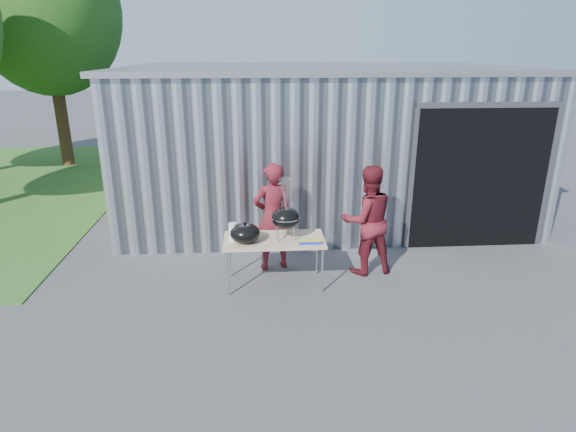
{
  "coord_description": "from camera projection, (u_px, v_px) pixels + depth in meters",
  "views": [
    {
      "loc": [
        -0.65,
        -6.27,
        3.41
      ],
      "look_at": [
        -0.18,
        0.56,
        1.05
      ],
      "focal_mm": 30.0,
      "sensor_mm": 36.0,
      "label": 1
    }
  ],
  "objects": [
    {
      "name": "building",
      "position": [
        323.0,
        137.0,
        10.95
      ],
      "size": [
        8.2,
        6.2,
        3.1
      ],
      "color": "silver",
      "rests_on": "ground"
    },
    {
      "name": "folding_table",
      "position": [
        274.0,
        241.0,
        7.18
      ],
      "size": [
        1.5,
        0.75,
        0.75
      ],
      "color": "tan",
      "rests_on": "ground"
    },
    {
      "name": "white_tub",
      "position": [
        237.0,
        232.0,
        7.3
      ],
      "size": [
        0.2,
        0.15,
        0.1
      ],
      "primitive_type": "cube",
      "color": "white",
      "rests_on": "folding_table"
    },
    {
      "name": "person_cook",
      "position": [
        273.0,
        217.0,
        7.7
      ],
      "size": [
        0.74,
        0.59,
        1.77
      ],
      "primitive_type": "imported",
      "rotation": [
        0.0,
        0.0,
        3.42
      ],
      "color": "maroon",
      "rests_on": "ground"
    },
    {
      "name": "person_bystander",
      "position": [
        367.0,
        220.0,
        7.57
      ],
      "size": [
        0.96,
        0.8,
        1.76
      ],
      "primitive_type": "imported",
      "rotation": [
        0.0,
        0.0,
        3.31
      ],
      "color": "maroon",
      "rests_on": "ground"
    },
    {
      "name": "paper_towels",
      "position": [
        233.0,
        232.0,
        7.04
      ],
      "size": [
        0.12,
        0.12,
        0.28
      ],
      "primitive_type": "cylinder",
      "color": "white",
      "rests_on": "folding_table"
    },
    {
      "name": "foil_box",
      "position": [
        310.0,
        242.0,
        6.96
      ],
      "size": [
        0.32,
        0.05,
        0.06
      ],
      "color": "#1A30AC",
      "rests_on": "folding_table"
    },
    {
      "name": "ground",
      "position": [
        303.0,
        295.0,
        7.07
      ],
      "size": [
        80.0,
        80.0,
        0.0
      ],
      "primitive_type": "plane",
      "color": "#3E3E41"
    },
    {
      "name": "tree_far",
      "position": [
        46.0,
        10.0,
        13.66
      ],
      "size": [
        4.16,
        4.16,
        6.89
      ],
      "color": "#442D19",
      "rests_on": "ground"
    },
    {
      "name": "kettle_grill",
      "position": [
        286.0,
        212.0,
        7.02
      ],
      "size": [
        0.43,
        0.43,
        0.93
      ],
      "color": "black",
      "rests_on": "folding_table"
    },
    {
      "name": "grill_lid",
      "position": [
        245.0,
        233.0,
        7.0
      ],
      "size": [
        0.44,
        0.44,
        0.32
      ],
      "color": "black",
      "rests_on": "folding_table"
    }
  ]
}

